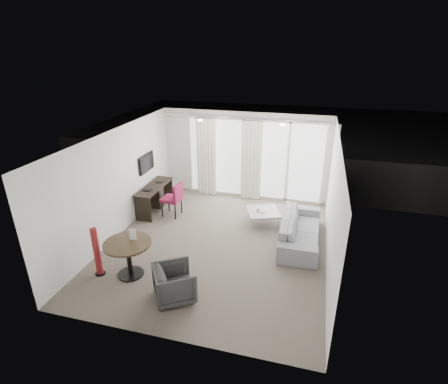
% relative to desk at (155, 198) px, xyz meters
% --- Properties ---
extents(floor, '(5.00, 6.00, 0.00)m').
position_rel_desk_xyz_m(floor, '(2.23, -1.32, -0.37)').
color(floor, '#5D554A').
rests_on(floor, ground).
extents(ceiling, '(5.00, 6.00, 0.00)m').
position_rel_desk_xyz_m(ceiling, '(2.23, -1.32, 2.23)').
color(ceiling, white).
rests_on(ceiling, ground).
extents(wall_left, '(0.00, 6.00, 2.60)m').
position_rel_desk_xyz_m(wall_left, '(-0.27, -1.32, 0.93)').
color(wall_left, silver).
rests_on(wall_left, ground).
extents(wall_right, '(0.00, 6.00, 2.60)m').
position_rel_desk_xyz_m(wall_right, '(4.73, -1.32, 0.93)').
color(wall_right, silver).
rests_on(wall_right, ground).
extents(wall_front, '(5.00, 0.00, 2.60)m').
position_rel_desk_xyz_m(wall_front, '(2.23, -4.32, 0.93)').
color(wall_front, silver).
rests_on(wall_front, ground).
extents(window_panel, '(4.00, 0.02, 2.38)m').
position_rel_desk_xyz_m(window_panel, '(2.53, 1.67, 0.83)').
color(window_panel, white).
rests_on(window_panel, ground).
extents(window_frame, '(4.10, 0.06, 2.44)m').
position_rel_desk_xyz_m(window_frame, '(2.53, 1.65, 0.83)').
color(window_frame, white).
rests_on(window_frame, ground).
extents(curtain_left, '(0.60, 0.20, 2.38)m').
position_rel_desk_xyz_m(curtain_left, '(1.08, 1.50, 0.83)').
color(curtain_left, silver).
rests_on(curtain_left, ground).
extents(curtain_right, '(0.60, 0.20, 2.38)m').
position_rel_desk_xyz_m(curtain_right, '(2.48, 1.50, 0.83)').
color(curtain_right, silver).
rests_on(curtain_right, ground).
extents(curtain_track, '(4.80, 0.04, 0.04)m').
position_rel_desk_xyz_m(curtain_track, '(2.23, 1.50, 2.08)').
color(curtain_track, '#B2B2B7').
rests_on(curtain_track, ceiling).
extents(downlight_a, '(0.12, 0.12, 0.02)m').
position_rel_desk_xyz_m(downlight_a, '(1.33, 0.28, 2.22)').
color(downlight_a, '#FFE0B2').
rests_on(downlight_a, ceiling).
extents(downlight_b, '(0.12, 0.12, 0.02)m').
position_rel_desk_xyz_m(downlight_b, '(3.43, 0.28, 2.22)').
color(downlight_b, '#FFE0B2').
rests_on(downlight_b, ceiling).
extents(desk, '(0.49, 1.56, 0.73)m').
position_rel_desk_xyz_m(desk, '(0.00, 0.00, 0.00)').
color(desk, black).
rests_on(desk, floor).
extents(tv, '(0.05, 0.80, 0.50)m').
position_rel_desk_xyz_m(tv, '(-0.23, 0.13, 0.98)').
color(tv, black).
rests_on(tv, wall_left).
extents(desk_chair, '(0.55, 0.52, 0.96)m').
position_rel_desk_xyz_m(desk_chair, '(0.60, -0.19, 0.11)').
color(desk_chair, maroon).
rests_on(desk_chair, floor).
extents(round_table, '(1.24, 1.24, 0.76)m').
position_rel_desk_xyz_m(round_table, '(0.82, -2.93, 0.02)').
color(round_table, '#382A18').
rests_on(round_table, floor).
extents(menu_card, '(0.13, 0.07, 0.24)m').
position_rel_desk_xyz_m(menu_card, '(0.87, -2.78, 0.35)').
color(menu_card, white).
rests_on(menu_card, round_table).
extents(red_lamp, '(0.24, 0.24, 1.07)m').
position_rel_desk_xyz_m(red_lamp, '(0.19, -3.07, 0.17)').
color(red_lamp, maroon).
rests_on(red_lamp, floor).
extents(tub_armchair, '(1.01, 1.00, 0.67)m').
position_rel_desk_xyz_m(tub_armchair, '(1.98, -3.35, -0.03)').
color(tub_armchair, '#2D2D2D').
rests_on(tub_armchair, floor).
extents(coffee_table, '(1.05, 1.05, 0.36)m').
position_rel_desk_xyz_m(coffee_table, '(3.11, -0.02, -0.18)').
color(coffee_table, gray).
rests_on(coffee_table, floor).
extents(remote, '(0.06, 0.16, 0.02)m').
position_rel_desk_xyz_m(remote, '(2.97, -0.05, -0.01)').
color(remote, black).
rests_on(remote, coffee_table).
extents(magazine, '(0.24, 0.30, 0.02)m').
position_rel_desk_xyz_m(magazine, '(3.05, 0.00, -0.01)').
color(magazine, gray).
rests_on(magazine, coffee_table).
extents(sofa, '(0.88, 2.25, 0.66)m').
position_rel_desk_xyz_m(sofa, '(4.11, -0.70, -0.04)').
color(sofa, gray).
rests_on(sofa, floor).
extents(terrace_slab, '(5.60, 3.00, 0.12)m').
position_rel_desk_xyz_m(terrace_slab, '(2.53, 3.18, -0.43)').
color(terrace_slab, '#4D4D50').
rests_on(terrace_slab, ground).
extents(rattan_chair_a, '(0.73, 0.73, 0.86)m').
position_rel_desk_xyz_m(rattan_chair_a, '(3.08, 2.54, 0.06)').
color(rattan_chair_a, '#542E1B').
rests_on(rattan_chair_a, terrace_slab).
extents(rattan_chair_b, '(0.65, 0.65, 0.79)m').
position_rel_desk_xyz_m(rattan_chair_b, '(3.85, 2.87, 0.03)').
color(rattan_chair_b, '#542E1B').
rests_on(rattan_chair_b, terrace_slab).
extents(rattan_table, '(0.61, 0.61, 0.53)m').
position_rel_desk_xyz_m(rattan_table, '(3.34, 2.47, -0.10)').
color(rattan_table, '#542E1B').
rests_on(rattan_table, terrace_slab).
extents(balustrade, '(5.50, 0.06, 1.05)m').
position_rel_desk_xyz_m(balustrade, '(2.53, 4.63, 0.13)').
color(balustrade, '#B2B2B7').
rests_on(balustrade, terrace_slab).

